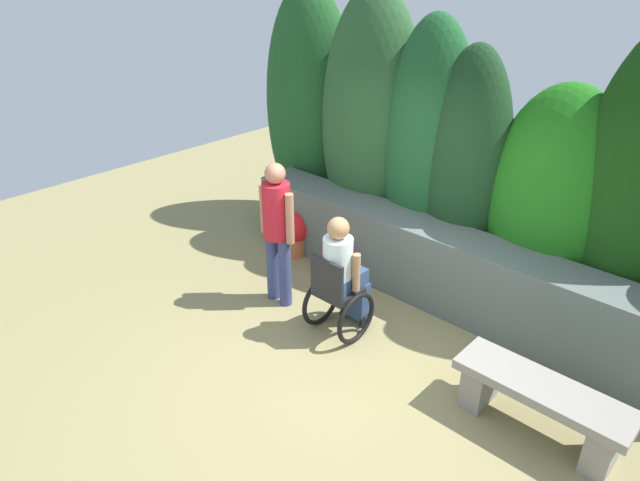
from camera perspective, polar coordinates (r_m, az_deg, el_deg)
The scene contains 8 objects.
ground_plane at distance 5.51m, azimuth 2.73°, elevation -13.24°, with size 13.52×13.52×0.00m, color #8A7F52.
stone_retaining_wall at distance 6.37m, azimuth 12.45°, elevation -2.78°, with size 5.37×0.55×0.90m, color #57615D.
hedge_backdrop at distance 6.56m, azimuth 14.98°, elevation 7.62°, with size 6.98×1.13×3.28m.
stone_bench at distance 5.08m, azimuth 21.39°, elevation -14.95°, with size 1.40×0.44×0.49m.
person_in_wheelchair at distance 5.69m, azimuth 2.14°, elevation -3.98°, with size 0.53×0.66×1.33m.
person_standing_companion at distance 6.05m, azimuth -4.37°, elevation 1.51°, with size 0.49×0.30×1.65m.
flower_pot_purple_near at distance 7.32m, azimuth -2.60°, elevation 0.80°, with size 0.38×0.38×0.59m.
flower_pot_terracotta_by_wall at distance 6.85m, azimuth 1.99°, elevation -1.83°, with size 0.45×0.45×0.46m.
Camera 1 is at (2.65, -3.23, 3.58)m, focal length 31.59 mm.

